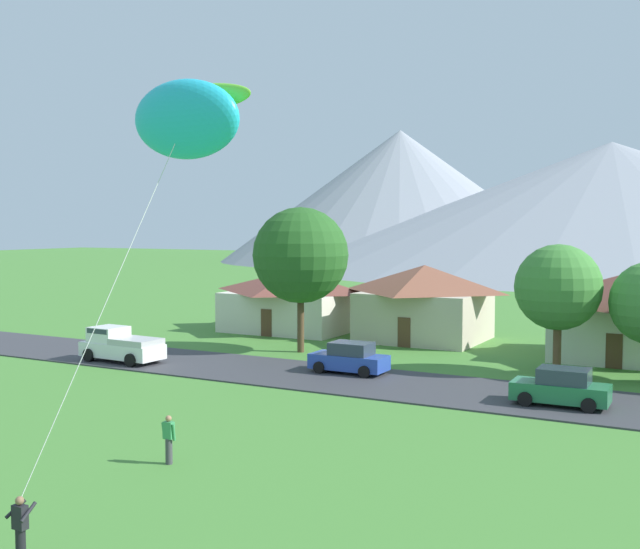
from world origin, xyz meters
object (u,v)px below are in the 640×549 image
Objects in this scene: tree_left_of_center at (301,255)px; parked_car_blue_east_end at (350,358)px; house_right_center at (292,299)px; house_rightmost at (424,301)px; parked_car_green_mid_west at (561,388)px; kite_flyer_with_kite at (185,122)px; pickup_truck_white_west_side at (120,345)px; tree_near_right at (558,288)px; watcher_person at (169,439)px; house_leftmost at (624,315)px.

parked_car_blue_east_end is at bearing -40.27° from tree_left_of_center.
tree_left_of_center is (5.68, -8.53, 3.80)m from house_right_center.
house_right_center is at bearing 130.65° from parked_car_blue_east_end.
house_rightmost is at bearing 93.89° from parked_car_blue_east_end.
parked_car_green_mid_west is 21.71m from kite_flyer_with_kite.
pickup_truck_white_west_side is (-25.18, -0.96, 0.19)m from parked_car_green_mid_west.
house_rightmost is 14.00m from tree_near_right.
kite_flyer_with_kite is 11.09m from watcher_person.
parked_car_blue_east_end is at bearing 13.71° from pickup_truck_white_west_side.
parked_car_blue_east_end is (-12.44, -12.44, -1.81)m from house_leftmost.
tree_near_right is at bearing 0.36° from tree_left_of_center.
parked_car_blue_east_end is (6.02, -5.10, -5.33)m from tree_left_of_center.
tree_near_right is at bearing 19.89° from pickup_truck_white_west_side.
pickup_truck_white_west_side reaches higher than parked_car_green_mid_west.
parked_car_blue_east_end is 0.80× the size of pickup_truck_white_west_side.
parked_car_blue_east_end reaches higher than watcher_person.
tree_left_of_center is at bearing -158.31° from house_leftmost.
house_right_center reaches higher than pickup_truck_white_west_side.
watcher_person is (-10.77, -29.62, -1.80)m from house_leftmost.
house_right_center is 1.15× the size of house_rightmost.
parked_car_blue_east_end is at bearing -86.11° from house_rightmost.
tree_left_of_center reaches higher than house_right_center.
house_right_center is 10.93m from tree_left_of_center.
kite_flyer_with_kite reaches higher than house_rightmost.
house_rightmost is at bearing 0.66° from house_right_center.
pickup_truck_white_west_side is (-25.92, -15.72, -1.62)m from house_leftmost.
tree_left_of_center reaches higher than watcher_person.
house_leftmost is 34.62m from kite_flyer_with_kite.
house_rightmost is at bearing 94.81° from watcher_person.
watcher_person is (-8.30, -22.39, -3.88)m from tree_near_right.
house_right_center is at bearing 113.45° from watcher_person.
parked_car_green_mid_west is at bearing -11.24° from parked_car_blue_east_end.
house_rightmost is 2.04× the size of parked_car_green_mid_west.
watcher_person is at bearing -84.46° from parked_car_blue_east_end.
tree_left_of_center reaches higher than tree_near_right.
house_right_center is 2.36× the size of parked_car_blue_east_end.
house_rightmost is 20.53m from parked_car_green_mid_west.
house_leftmost is 1.17× the size of tree_near_right.
house_rightmost is 5.17× the size of watcher_person.
house_leftmost is 0.84× the size of house_right_center.
house_leftmost is at bearing 45.00° from parked_car_blue_east_end.
watcher_person is at bearing -109.98° from house_leftmost.
kite_flyer_with_kite is at bearing -42.68° from pickup_truck_white_west_side.
house_leftmost is 30.36m from pickup_truck_white_west_side.
house_right_center is 18.02m from parked_car_blue_east_end.
house_rightmost is 10.61m from tree_left_of_center.
kite_flyer_with_kite reaches higher than watcher_person.
watcher_person is at bearing -110.35° from tree_near_right.
house_leftmost is 31.57m from watcher_person.
house_leftmost is 13.44m from house_rightmost.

